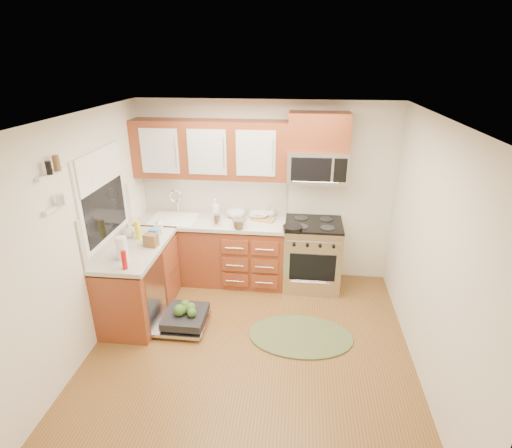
# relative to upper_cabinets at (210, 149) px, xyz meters

# --- Properties ---
(floor) EXTENTS (3.50, 3.50, 0.00)m
(floor) POSITION_rel_upper_cabinets_xyz_m (0.73, -1.57, -1.88)
(floor) COLOR brown
(floor) RESTS_ON ground
(ceiling) EXTENTS (3.50, 3.50, 0.00)m
(ceiling) POSITION_rel_upper_cabinets_xyz_m (0.73, -1.57, 0.62)
(ceiling) COLOR white
(ceiling) RESTS_ON ground
(wall_back) EXTENTS (3.50, 0.04, 2.50)m
(wall_back) POSITION_rel_upper_cabinets_xyz_m (0.73, 0.18, -0.62)
(wall_back) COLOR silver
(wall_back) RESTS_ON ground
(wall_front) EXTENTS (3.50, 0.04, 2.50)m
(wall_front) POSITION_rel_upper_cabinets_xyz_m (0.73, -3.33, -0.62)
(wall_front) COLOR silver
(wall_front) RESTS_ON ground
(wall_left) EXTENTS (0.04, 3.50, 2.50)m
(wall_left) POSITION_rel_upper_cabinets_xyz_m (-1.02, -1.57, -0.62)
(wall_left) COLOR silver
(wall_left) RESTS_ON ground
(wall_right) EXTENTS (0.04, 3.50, 2.50)m
(wall_right) POSITION_rel_upper_cabinets_xyz_m (2.48, -1.57, -0.62)
(wall_right) COLOR silver
(wall_right) RESTS_ON ground
(base_cabinet_back) EXTENTS (2.05, 0.60, 0.85)m
(base_cabinet_back) POSITION_rel_upper_cabinets_xyz_m (0.00, -0.12, -1.45)
(base_cabinet_back) COLOR brown
(base_cabinet_back) RESTS_ON ground
(base_cabinet_left) EXTENTS (0.60, 1.25, 0.85)m
(base_cabinet_left) POSITION_rel_upper_cabinets_xyz_m (-0.72, -1.05, -1.45)
(base_cabinet_left) COLOR brown
(base_cabinet_left) RESTS_ON ground
(countertop_back) EXTENTS (2.07, 0.64, 0.05)m
(countertop_back) POSITION_rel_upper_cabinets_xyz_m (0.00, -0.14, -0.97)
(countertop_back) COLOR #BBB4AB
(countertop_back) RESTS_ON base_cabinet_back
(countertop_left) EXTENTS (0.64, 1.27, 0.05)m
(countertop_left) POSITION_rel_upper_cabinets_xyz_m (-0.71, -1.05, -0.97)
(countertop_left) COLOR #BBB4AB
(countertop_left) RESTS_ON base_cabinet_left
(backsplash_back) EXTENTS (2.05, 0.02, 0.57)m
(backsplash_back) POSITION_rel_upper_cabinets_xyz_m (0.00, 0.16, -0.67)
(backsplash_back) COLOR #B1AE9F
(backsplash_back) RESTS_ON ground
(backsplash_left) EXTENTS (0.02, 1.25, 0.57)m
(backsplash_left) POSITION_rel_upper_cabinets_xyz_m (-1.01, -1.05, -0.67)
(backsplash_left) COLOR #B1AE9F
(backsplash_left) RESTS_ON ground
(upper_cabinets) EXTENTS (2.05, 0.35, 0.75)m
(upper_cabinets) POSITION_rel_upper_cabinets_xyz_m (0.00, 0.00, 0.00)
(upper_cabinets) COLOR brown
(upper_cabinets) RESTS_ON ground
(cabinet_over_mw) EXTENTS (0.76, 0.35, 0.47)m
(cabinet_over_mw) POSITION_rel_upper_cabinets_xyz_m (1.41, 0.00, 0.26)
(cabinet_over_mw) COLOR brown
(cabinet_over_mw) RESTS_ON ground
(range) EXTENTS (0.76, 0.64, 0.95)m
(range) POSITION_rel_upper_cabinets_xyz_m (1.41, -0.15, -1.40)
(range) COLOR silver
(range) RESTS_ON ground
(microwave) EXTENTS (0.76, 0.38, 0.40)m
(microwave) POSITION_rel_upper_cabinets_xyz_m (1.41, -0.02, -0.18)
(microwave) COLOR silver
(microwave) RESTS_ON ground
(sink) EXTENTS (0.62, 0.50, 0.26)m
(sink) POSITION_rel_upper_cabinets_xyz_m (-0.52, -0.16, -1.07)
(sink) COLOR white
(sink) RESTS_ON ground
(dishwasher) EXTENTS (0.70, 0.60, 0.20)m
(dishwasher) POSITION_rel_upper_cabinets_xyz_m (-0.13, -1.27, -1.77)
(dishwasher) COLOR silver
(dishwasher) RESTS_ON ground
(window) EXTENTS (0.03, 1.05, 1.05)m
(window) POSITION_rel_upper_cabinets_xyz_m (-1.01, -1.07, -0.32)
(window) COLOR white
(window) RESTS_ON ground
(window_blind) EXTENTS (0.02, 0.96, 0.40)m
(window_blind) POSITION_rel_upper_cabinets_xyz_m (-0.98, -1.07, 0.00)
(window_blind) COLOR white
(window_blind) RESTS_ON ground
(shelf_upper) EXTENTS (0.04, 0.40, 0.03)m
(shelf_upper) POSITION_rel_upper_cabinets_xyz_m (-0.99, -1.92, 0.17)
(shelf_upper) COLOR white
(shelf_upper) RESTS_ON ground
(shelf_lower) EXTENTS (0.04, 0.40, 0.03)m
(shelf_lower) POSITION_rel_upper_cabinets_xyz_m (-0.99, -1.92, -0.12)
(shelf_lower) COLOR white
(shelf_lower) RESTS_ON ground
(rug) EXTENTS (1.41, 1.16, 0.02)m
(rug) POSITION_rel_upper_cabinets_xyz_m (1.28, -1.32, -1.86)
(rug) COLOR #57673B
(rug) RESTS_ON ground
(skillet) EXTENTS (0.30, 0.30, 0.05)m
(skillet) POSITION_rel_upper_cabinets_xyz_m (1.12, -0.40, -0.90)
(skillet) COLOR black
(skillet) RESTS_ON range
(stock_pot) EXTENTS (0.26, 0.26, 0.12)m
(stock_pot) POSITION_rel_upper_cabinets_xyz_m (0.43, -0.35, -0.89)
(stock_pot) COLOR silver
(stock_pot) RESTS_ON countertop_back
(cutting_board) EXTENTS (0.35, 0.28, 0.02)m
(cutting_board) POSITION_rel_upper_cabinets_xyz_m (0.72, -0.05, -0.94)
(cutting_board) COLOR tan
(cutting_board) RESTS_ON countertop_back
(canister) EXTENTS (0.11, 0.11, 0.17)m
(canister) POSITION_rel_upper_cabinets_xyz_m (0.12, -0.32, -0.87)
(canister) COLOR silver
(canister) RESTS_ON countertop_back
(paper_towel_roll) EXTENTS (0.16, 0.16, 0.26)m
(paper_towel_roll) POSITION_rel_upper_cabinets_xyz_m (-0.72, -1.36, -0.82)
(paper_towel_roll) COLOR white
(paper_towel_roll) RESTS_ON countertop_left
(mustard_bottle) EXTENTS (0.08, 0.08, 0.23)m
(mustard_bottle) POSITION_rel_upper_cabinets_xyz_m (-0.76, -0.82, -0.84)
(mustard_bottle) COLOR yellow
(mustard_bottle) RESTS_ON countertop_left
(red_bottle) EXTENTS (0.07, 0.07, 0.21)m
(red_bottle) POSITION_rel_upper_cabinets_xyz_m (-0.61, -1.57, -0.85)
(red_bottle) COLOR #AC0F0E
(red_bottle) RESTS_ON countertop_left
(wooden_box) EXTENTS (0.17, 0.14, 0.15)m
(wooden_box) POSITION_rel_upper_cabinets_xyz_m (-0.52, -1.02, -0.87)
(wooden_box) COLOR brown
(wooden_box) RESTS_ON countertop_left
(blue_carton) EXTENTS (0.11, 0.07, 0.17)m
(blue_carton) POSITION_rel_upper_cabinets_xyz_m (-0.52, -0.92, -0.87)
(blue_carton) COLOR #2976C2
(blue_carton) RESTS_ON countertop_left
(bowl_a) EXTENTS (0.29, 0.29, 0.06)m
(bowl_a) POSITION_rel_upper_cabinets_xyz_m (0.64, 0.03, -0.92)
(bowl_a) COLOR #999999
(bowl_a) RESTS_ON countertop_back
(bowl_b) EXTENTS (0.35, 0.35, 0.08)m
(bowl_b) POSITION_rel_upper_cabinets_xyz_m (0.32, 0.03, -0.91)
(bowl_b) COLOR #999999
(bowl_b) RESTS_ON countertop_back
(cup) EXTENTS (0.18, 0.18, 0.11)m
(cup) POSITION_rel_upper_cabinets_xyz_m (0.81, 0.07, -0.90)
(cup) COLOR #999999
(cup) RESTS_ON countertop_back
(soap_bottle_a) EXTENTS (0.13, 0.13, 0.30)m
(soap_bottle_a) POSITION_rel_upper_cabinets_xyz_m (0.06, -0.11, -0.80)
(soap_bottle_a) COLOR #999999
(soap_bottle_a) RESTS_ON countertop_back
(soap_bottle_b) EXTENTS (0.11, 0.11, 0.21)m
(soap_bottle_b) POSITION_rel_upper_cabinets_xyz_m (-0.56, -0.66, -0.84)
(soap_bottle_b) COLOR #999999
(soap_bottle_b) RESTS_ON countertop_left
(soap_bottle_c) EXTENTS (0.18, 0.18, 0.19)m
(soap_bottle_c) POSITION_rel_upper_cabinets_xyz_m (-0.90, -0.79, -0.86)
(soap_bottle_c) COLOR #999999
(soap_bottle_c) RESTS_ON countertop_left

